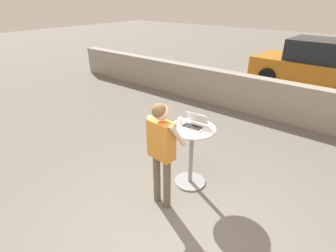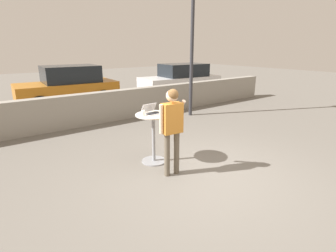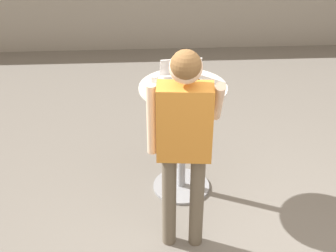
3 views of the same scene
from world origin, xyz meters
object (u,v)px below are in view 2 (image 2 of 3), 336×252
laptop (152,111)px  street_lamp (193,17)px  standing_person (172,122)px  coffee_mug (143,113)px  parked_car_further_down (181,79)px  parked_car_near_street (69,85)px  cafe_table (154,132)px

laptop → street_lamp: (3.31, 2.51, 2.21)m
laptop → standing_person: bearing=-93.5°
coffee_mug → parked_car_further_down: 8.51m
coffee_mug → street_lamp: bearing=36.0°
standing_person → parked_car_further_down: size_ratio=0.40×
standing_person → street_lamp: bearing=44.3°
standing_person → coffee_mug: bearing=105.0°
parked_car_near_street → laptop: bearing=-93.3°
laptop → standing_person: 0.76m
cafe_table → street_lamp: size_ratio=0.20×
standing_person → parked_car_near_street: standing_person is taller
cafe_table → laptop: bearing=94.6°
cafe_table → parked_car_further_down: 8.34m
laptop → parked_car_further_down: parked_car_further_down is taller
cafe_table → standing_person: bearing=-94.1°
standing_person → parked_car_further_down: standing_person is taller
standing_person → parked_car_near_street: size_ratio=0.41×
coffee_mug → street_lamp: size_ratio=0.02×
standing_person → laptop: bearing=86.5°
cafe_table → parked_car_near_street: size_ratio=0.26×
parked_car_near_street → parked_car_further_down: size_ratio=0.97×
cafe_table → laptop: laptop is taller
laptop → parked_car_further_down: (5.73, 6.01, -0.31)m
cafe_table → laptop: size_ratio=2.85×
coffee_mug → parked_car_near_street: (0.64, 7.14, -0.30)m
cafe_table → coffee_mug: (-0.24, 0.00, 0.45)m
parked_car_near_street → parked_car_further_down: bearing=-11.4°
cafe_table → standing_person: (-0.05, -0.70, 0.40)m
standing_person → parked_car_near_street: (0.45, 7.84, -0.25)m
cafe_table → parked_car_further_down: size_ratio=0.25×
cafe_table → parked_car_near_street: 7.15m
laptop → standing_person: standing_person is taller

